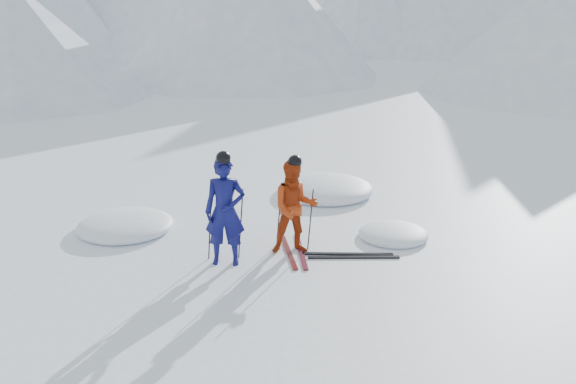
{
  "coord_description": "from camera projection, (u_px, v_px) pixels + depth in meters",
  "views": [
    {
      "loc": [
        -1.35,
        -10.44,
        4.61
      ],
      "look_at": [
        -1.42,
        0.5,
        1.1
      ],
      "focal_mm": 38.0,
      "sensor_mm": 36.0,
      "label": 1
    }
  ],
  "objects": [
    {
      "name": "snow_lumps",
      "position": [
        291.0,
        213.0,
        13.61
      ],
      "size": [
        10.37,
        7.25,
        0.52
      ],
      "color": "white",
      "rests_on": "ground"
    },
    {
      "name": "ground",
      "position": [
        364.0,
        256.0,
        11.34
      ],
      "size": [
        160.0,
        160.0,
        0.0
      ],
      "primitive_type": "plane",
      "color": "white",
      "rests_on": "ground"
    },
    {
      "name": "pole_blue_left",
      "position": [
        210.0,
        226.0,
        11.02
      ],
      "size": [
        0.13,
        0.09,
        1.32
      ],
      "primitive_type": "cylinder",
      "rotation": [
        0.05,
        0.08,
        0.0
      ],
      "color": "black",
      "rests_on": "ground"
    },
    {
      "name": "pole_red_right",
      "position": [
        310.0,
        220.0,
        11.52
      ],
      "size": [
        0.12,
        0.08,
        1.19
      ],
      "primitive_type": "cylinder",
      "rotation": [
        -0.05,
        0.08,
        0.0
      ],
      "color": "black",
      "rests_on": "ground"
    },
    {
      "name": "pole_red_left",
      "position": [
        279.0,
        218.0,
        11.62
      ],
      "size": [
        0.12,
        0.09,
        1.19
      ],
      "primitive_type": "cylinder",
      "rotation": [
        0.06,
        0.08,
        0.0
      ],
      "color": "black",
      "rests_on": "ground"
    },
    {
      "name": "ski_worn_left",
      "position": [
        288.0,
        251.0,
        11.55
      ],
      "size": [
        0.36,
        1.69,
        0.03
      ],
      "primitive_type": "cube",
      "rotation": [
        0.0,
        0.0,
        0.16
      ],
      "color": "black",
      "rests_on": "ground"
    },
    {
      "name": "skier_red",
      "position": [
        295.0,
        207.0,
        11.28
      ],
      "size": [
        0.95,
        0.78,
        1.78
      ],
      "primitive_type": "imported",
      "rotation": [
        0.0,
        0.0,
        0.13
      ],
      "color": "#A8310D",
      "rests_on": "ground"
    },
    {
      "name": "ski_loose_a",
      "position": [
        348.0,
        254.0,
        11.42
      ],
      "size": [
        1.7,
        0.12,
        0.03
      ],
      "primitive_type": "cube",
      "rotation": [
        0.0,
        0.0,
        1.55
      ],
      "color": "black",
      "rests_on": "ground"
    },
    {
      "name": "skier_blue",
      "position": [
        225.0,
        211.0,
        10.77
      ],
      "size": [
        0.73,
        0.49,
        1.98
      ],
      "primitive_type": "imported",
      "rotation": [
        0.0,
        0.0,
        -0.02
      ],
      "color": "#0D0F51",
      "rests_on": "ground"
    },
    {
      "name": "ski_loose_b",
      "position": [
        354.0,
        257.0,
        11.27
      ],
      "size": [
        1.7,
        0.12,
        0.03
      ],
      "primitive_type": "cube",
      "rotation": [
        0.0,
        0.0,
        1.59
      ],
      "color": "black",
      "rests_on": "ground"
    },
    {
      "name": "ski_worn_right",
      "position": [
        301.0,
        251.0,
        11.55
      ],
      "size": [
        0.25,
        1.7,
        0.03
      ],
      "primitive_type": "cube",
      "rotation": [
        0.0,
        0.0,
        0.09
      ],
      "color": "black",
      "rests_on": "ground"
    },
    {
      "name": "pole_blue_right",
      "position": [
        241.0,
        224.0,
        11.11
      ],
      "size": [
        0.13,
        0.08,
        1.32
      ],
      "primitive_type": "cylinder",
      "rotation": [
        -0.04,
        0.08,
        0.0
      ],
      "color": "black",
      "rests_on": "ground"
    }
  ]
}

